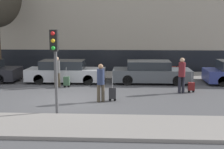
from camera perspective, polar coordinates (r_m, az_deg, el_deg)
The scene contains 13 objects.
ground_plane at distance 14.57m, azimuth -7.72°, elevation -4.76°, with size 80.00×80.00×0.00m, color #4C4C4F.
sidewalk_near at distance 11.03m, azimuth -11.39°, elevation -9.11°, with size 28.00×2.50×0.12m.
sidewalk_far at distance 21.33m, azimuth -4.23°, elevation -0.09°, with size 28.00×3.00×0.12m.
parked_car_1 at distance 19.04m, azimuth -8.57°, elevation 0.46°, with size 4.67×1.73×1.34m.
parked_car_2 at distance 18.79m, azimuth 7.11°, elevation 0.36°, with size 4.61×1.82×1.33m.
pedestrian_left at distance 17.66m, azimuth -10.03°, elevation 0.84°, with size 0.35×0.34×1.71m.
trolley_left at distance 17.55m, azimuth -8.32°, elevation -1.19°, with size 0.34×0.29×1.14m.
pedestrian_center at distance 14.04m, azimuth -2.08°, elevation -1.09°, with size 0.34×0.34×1.73m.
trolley_center at distance 14.29m, azimuth 0.09°, elevation -3.41°, with size 0.34×0.29×1.17m.
pedestrian_right at distance 16.25m, azimuth 12.65°, elevation 0.28°, with size 0.34×0.34×1.81m.
trolley_right at distance 16.60m, azimuth 14.30°, elevation -2.12°, with size 0.34×0.29×1.06m.
traffic_light at distance 11.90m, azimuth -10.43°, elevation 3.59°, with size 0.28×0.47×3.29m.
parked_bicycle at distance 21.28m, azimuth 10.94°, elevation 0.92°, with size 1.77×0.06×0.96m.
Camera 1 is at (2.70, -13.88, 3.49)m, focal length 50.00 mm.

